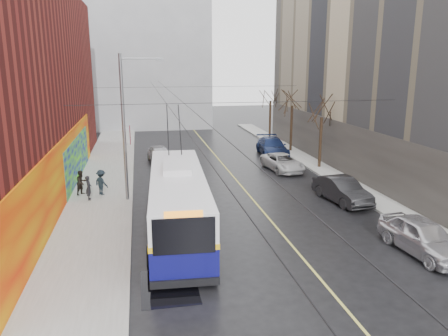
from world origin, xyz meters
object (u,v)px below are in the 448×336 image
object	(u,v)px
pedestrian_a	(89,188)
pedestrian_c	(101,182)
streetlight_pole	(126,124)
parked_car_b	(342,190)
tree_mid	(292,97)
parked_car_a	(423,236)
trolleybus	(178,201)
parked_car_d	(272,147)
parked_car_c	(282,162)
pedestrian_b	(82,183)
tree_near	(322,108)
following_car	(160,154)
tree_far	(271,94)

from	to	relation	value
pedestrian_a	pedestrian_c	distance (m)	1.19
streetlight_pole	parked_car_b	size ratio (longest dim) A/B	1.92
streetlight_pole	parked_car_b	xyz separation A→B (m)	(12.94, -2.65, -4.08)
tree_mid	parked_car_a	xyz separation A→B (m)	(-2.00, -23.37, -4.44)
trolleybus	parked_car_d	bearing A→B (deg)	62.10
parked_car_c	parked_car_d	bearing A→B (deg)	73.88
parked_car_d	pedestrian_b	bearing A→B (deg)	-143.03
trolleybus	pedestrian_a	bearing A→B (deg)	133.07
tree_near	parked_car_d	distance (m)	7.37
following_car	tree_far	bearing A→B (deg)	29.80
tree_far	tree_near	bearing A→B (deg)	-90.00
tree_near	parked_car_d	size ratio (longest dim) A/B	1.12
tree_near	parked_car_c	xyz separation A→B (m)	(-3.20, -0.09, -4.31)
trolleybus	pedestrian_a	distance (m)	7.82
trolleybus	parked_car_c	xyz separation A→B (m)	(9.42, 11.51, -0.98)
parked_car_c	following_car	size ratio (longest dim) A/B	1.09
tree_near	pedestrian_b	xyz separation A→B (m)	(-18.19, -4.42, -4.03)
tree_far	tree_mid	bearing A→B (deg)	-90.00
tree_mid	parked_car_b	world-z (taller)	tree_mid
parked_car_b	parked_car_d	world-z (taller)	parked_car_d
parked_car_b	following_car	distance (m)	16.89
streetlight_pole	tree_far	world-z (taller)	streetlight_pole
following_car	pedestrian_c	size ratio (longest dim) A/B	2.69
tree_near	parked_car_b	xyz separation A→B (m)	(-2.20, -8.65, -4.20)
tree_far	pedestrian_b	world-z (taller)	tree_far
tree_far	following_car	size ratio (longest dim) A/B	1.49
parked_car_d	following_car	size ratio (longest dim) A/B	1.30
following_car	pedestrian_a	bearing A→B (deg)	-122.37
trolleybus	parked_car_d	size ratio (longest dim) A/B	2.22
parked_car_b	pedestrian_b	bearing A→B (deg)	157.74
streetlight_pole	pedestrian_b	bearing A→B (deg)	152.66
parked_car_b	pedestrian_a	size ratio (longest dim) A/B	3.06
parked_car_d	pedestrian_b	xyz separation A→B (m)	(-15.90, -10.07, 0.12)
tree_near	pedestrian_a	bearing A→B (deg)	-162.24
parked_car_a	pedestrian_c	size ratio (longest dim) A/B	2.91
pedestrian_c	streetlight_pole	bearing A→B (deg)	-171.52
following_car	tree_near	bearing A→B (deg)	-26.32
tree_far	following_car	distance (m)	16.49
parked_car_d	pedestrian_c	bearing A→B (deg)	-140.19
tree_near	trolleybus	xyz separation A→B (m)	(-12.62, -11.61, -3.33)
streetlight_pole	pedestrian_c	distance (m)	4.48
tree_near	parked_car_c	size ratio (longest dim) A/B	1.33
trolleybus	parked_car_a	world-z (taller)	trolleybus
streetlight_pole	pedestrian_b	world-z (taller)	streetlight_pole
parked_car_c	pedestrian_c	distance (m)	14.49
tree_near	tree_mid	world-z (taller)	tree_mid
tree_far	following_car	bearing A→B (deg)	-143.41
parked_car_a	parked_car_b	bearing A→B (deg)	86.99
tree_far	pedestrian_a	bearing A→B (deg)	-131.90
following_car	pedestrian_b	bearing A→B (deg)	-128.07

